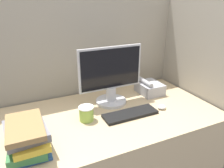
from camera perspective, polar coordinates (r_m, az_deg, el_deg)
The scene contains 9 objects.
cubicle_panel_rear at distance 1.87m, azimuth -6.38°, elevation -1.08°, with size 1.89×0.04×1.52m.
cubicle_panel_right at distance 1.94m, azimuth 20.35°, elevation -1.48°, with size 0.04×0.86×1.52m.
desk at distance 1.73m, azimuth -0.79°, elevation -18.44°, with size 1.49×0.80×0.74m.
monitor at distance 1.59m, azimuth -0.29°, elevation 1.48°, with size 0.48×0.23×0.43m.
keyboard at distance 1.49m, azimuth 4.80°, elevation -7.81°, with size 0.38×0.13×0.02m.
mouse at distance 1.60m, azimuth 12.89°, elevation -5.89°, with size 0.06×0.05×0.03m.
coffee_cup at distance 1.43m, azimuth -6.71°, elevation -7.65°, with size 0.10×0.10×0.10m.
book_stack at distance 1.24m, azimuth -21.23°, elevation -12.68°, with size 0.22×0.31×0.16m.
desk_telephone at distance 1.82m, azimuth 9.74°, elevation -0.93°, with size 0.17×0.21×0.12m.
Camera 1 is at (-0.53, -0.80, 1.49)m, focal length 35.00 mm.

